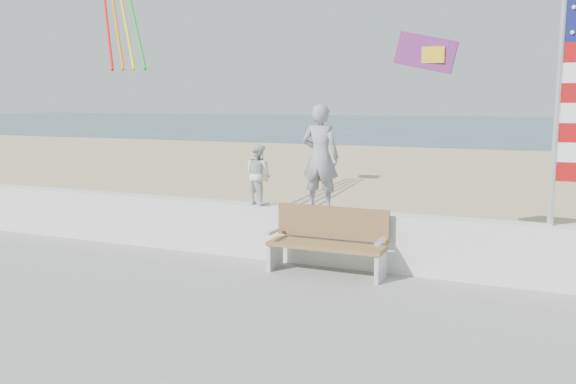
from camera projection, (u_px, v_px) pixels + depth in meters
name	position (u px, v px, depth m)	size (l,w,h in m)	color
ground	(223.00, 306.00, 8.36)	(220.00, 220.00, 0.00)	#2D455A
sand	(386.00, 203.00, 16.54)	(90.00, 40.00, 0.08)	tan
seawall	(282.00, 233.00, 10.09)	(30.00, 0.35, 0.90)	silver
adult	(320.00, 157.00, 9.64)	(0.61, 0.40, 1.66)	gray
child	(258.00, 174.00, 10.11)	(0.49, 0.38, 1.01)	silver
bench	(328.00, 240.00, 9.29)	(1.80, 0.57, 1.00)	olive
flag	(569.00, 86.00, 8.10)	(0.50, 0.08, 3.50)	white
parafoil_kite	(427.00, 53.00, 11.00)	(1.14, 0.38, 0.77)	red
sign	(261.00, 189.00, 12.82)	(0.32, 0.07, 1.46)	olive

